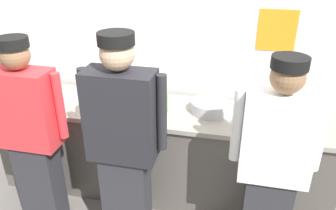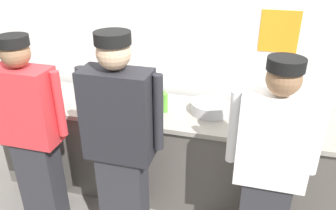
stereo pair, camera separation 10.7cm
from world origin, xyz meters
TOP-DOWN VIEW (x-y plane):
  - wall_back at (0.00, 0.82)m, footprint 4.86×0.11m
  - prep_counter at (0.00, 0.35)m, footprint 3.10×0.67m
  - chef_near_left at (-0.88, -0.26)m, footprint 0.60×0.24m
  - chef_center at (-0.10, -0.32)m, footprint 0.62×0.24m
  - chef_far_right at (0.95, -0.26)m, footprint 0.60×0.24m
  - plate_stack_front at (0.76, 0.21)m, footprint 0.20×0.20m
  - mixing_bowl_steel at (0.44, 0.40)m, footprint 0.33×0.33m
  - sheet_tray at (-1.15, 0.35)m, footprint 0.49×0.39m
  - squeeze_bottle_primary at (0.06, 0.31)m, footprint 0.05×0.05m
  - ramekin_red_sauce at (-0.31, 0.49)m, footprint 0.09×0.09m
  - ramekin_green_sauce at (-0.48, 0.21)m, footprint 0.09×0.09m
  - deli_cup at (-0.35, 0.29)m, footprint 0.09×0.09m
  - chefs_knife at (-0.55, 0.43)m, footprint 0.28×0.03m

SIDE VIEW (x-z plane):
  - prep_counter at x=0.00m, z-range 0.00..0.90m
  - chef_far_right at x=0.95m, z-range 0.06..1.70m
  - chef_near_left at x=-0.88m, z-range 0.06..1.71m
  - chefs_knife at x=-0.55m, z-range 0.89..0.91m
  - sheet_tray at x=-1.15m, z-range 0.89..0.92m
  - ramekin_green_sauce at x=-0.48m, z-range 0.90..0.94m
  - plate_stack_front at x=0.76m, z-range 0.89..0.94m
  - ramekin_red_sauce at x=-0.31m, z-range 0.90..0.94m
  - chef_center at x=-0.10m, z-range 0.06..1.80m
  - deli_cup at x=-0.35m, z-range 0.89..0.99m
  - mixing_bowl_steel at x=0.44m, z-range 0.89..0.99m
  - squeeze_bottle_primary at x=0.06m, z-range 0.89..1.09m
  - wall_back at x=0.00m, z-range 0.00..2.87m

